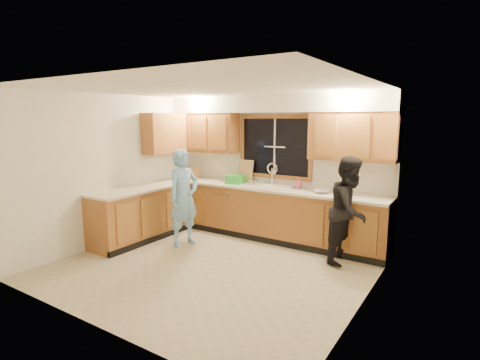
% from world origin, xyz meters
% --- Properties ---
extents(floor, '(4.20, 4.20, 0.00)m').
position_xyz_m(floor, '(0.00, 0.00, 0.00)').
color(floor, '#B5A98B').
rests_on(floor, ground).
extents(ceiling, '(4.20, 4.20, 0.00)m').
position_xyz_m(ceiling, '(0.00, 0.00, 2.50)').
color(ceiling, white).
extents(wall_back, '(4.20, 0.00, 4.20)m').
position_xyz_m(wall_back, '(0.00, 1.90, 1.25)').
color(wall_back, white).
rests_on(wall_back, ground).
extents(wall_left, '(0.00, 3.80, 3.80)m').
position_xyz_m(wall_left, '(-2.10, 0.00, 1.25)').
color(wall_left, white).
rests_on(wall_left, ground).
extents(wall_right, '(0.00, 3.80, 3.80)m').
position_xyz_m(wall_right, '(2.10, 0.00, 1.25)').
color(wall_right, white).
rests_on(wall_right, ground).
extents(base_cabinets_back, '(4.20, 0.60, 0.88)m').
position_xyz_m(base_cabinets_back, '(0.00, 1.60, 0.44)').
color(base_cabinets_back, '#A2622F').
rests_on(base_cabinets_back, ground).
extents(base_cabinets_left, '(0.60, 1.90, 0.88)m').
position_xyz_m(base_cabinets_left, '(-1.80, 0.35, 0.44)').
color(base_cabinets_left, '#A2622F').
rests_on(base_cabinets_left, ground).
extents(countertop_back, '(4.20, 0.63, 0.04)m').
position_xyz_m(countertop_back, '(0.00, 1.58, 0.90)').
color(countertop_back, beige).
rests_on(countertop_back, base_cabinets_back).
extents(countertop_left, '(0.63, 1.90, 0.04)m').
position_xyz_m(countertop_left, '(-1.79, 0.35, 0.90)').
color(countertop_left, beige).
rests_on(countertop_left, base_cabinets_left).
extents(upper_cabinets_left, '(1.35, 0.33, 0.75)m').
position_xyz_m(upper_cabinets_left, '(-1.43, 1.73, 1.83)').
color(upper_cabinets_left, '#A2622F').
rests_on(upper_cabinets_left, wall_back).
extents(upper_cabinets_right, '(1.35, 0.33, 0.75)m').
position_xyz_m(upper_cabinets_right, '(1.43, 1.73, 1.83)').
color(upper_cabinets_right, '#A2622F').
rests_on(upper_cabinets_right, wall_back).
extents(upper_cabinets_return, '(0.33, 0.90, 0.75)m').
position_xyz_m(upper_cabinets_return, '(-1.94, 1.12, 1.83)').
color(upper_cabinets_return, '#A2622F').
rests_on(upper_cabinets_return, wall_left).
extents(soffit, '(4.20, 0.35, 0.30)m').
position_xyz_m(soffit, '(0.00, 1.72, 2.35)').
color(soffit, white).
rests_on(soffit, wall_back).
extents(window_frame, '(1.44, 0.03, 1.14)m').
position_xyz_m(window_frame, '(0.00, 1.89, 1.60)').
color(window_frame, black).
rests_on(window_frame, wall_back).
extents(sink, '(0.86, 0.52, 0.57)m').
position_xyz_m(sink, '(0.00, 1.60, 0.86)').
color(sink, white).
rests_on(sink, countertop_back).
extents(dishwasher, '(0.60, 0.56, 0.82)m').
position_xyz_m(dishwasher, '(-0.85, 1.59, 0.41)').
color(dishwasher, white).
rests_on(dishwasher, floor).
extents(stove, '(0.58, 0.75, 0.90)m').
position_xyz_m(stove, '(-1.80, -0.22, 0.45)').
color(stove, white).
rests_on(stove, floor).
extents(man, '(0.48, 0.64, 1.61)m').
position_xyz_m(man, '(-0.97, 0.52, 0.80)').
color(man, '#79B0E5').
rests_on(man, floor).
extents(woman, '(0.71, 0.85, 1.57)m').
position_xyz_m(woman, '(1.58, 1.23, 0.78)').
color(woman, black).
rests_on(woman, floor).
extents(knife_block, '(0.15, 0.15, 0.21)m').
position_xyz_m(knife_block, '(-1.64, 1.66, 1.03)').
color(knife_block, '#A0662C').
rests_on(knife_block, countertop_back).
extents(cutting_board, '(0.32, 0.12, 0.41)m').
position_xyz_m(cutting_board, '(-0.57, 1.81, 1.13)').
color(cutting_board, tan).
rests_on(cutting_board, countertop_back).
extents(dish_crate, '(0.41, 0.39, 0.15)m').
position_xyz_m(dish_crate, '(-0.65, 1.60, 1.00)').
color(dish_crate, green).
rests_on(dish_crate, countertop_back).
extents(soap_bottle, '(0.08, 0.08, 0.17)m').
position_xyz_m(soap_bottle, '(0.53, 1.75, 1.01)').
color(soap_bottle, '#E65791').
rests_on(soap_bottle, countertop_back).
extents(bowl, '(0.25, 0.25, 0.06)m').
position_xyz_m(bowl, '(1.02, 1.57, 0.95)').
color(bowl, silver).
rests_on(bowl, countertop_back).
extents(can_left, '(0.09, 0.09, 0.12)m').
position_xyz_m(can_left, '(-0.24, 1.45, 0.98)').
color(can_left, '#BEB292').
rests_on(can_left, countertop_back).
extents(can_right, '(0.08, 0.08, 0.12)m').
position_xyz_m(can_right, '(-0.19, 1.52, 0.98)').
color(can_right, '#BEB292').
rests_on(can_right, countertop_back).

